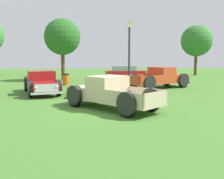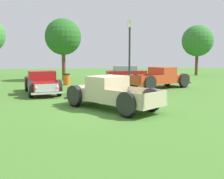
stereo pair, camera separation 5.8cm
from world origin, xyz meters
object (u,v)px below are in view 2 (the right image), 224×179
at_px(pickup_truck_foreground, 106,93).
at_px(oak_tree_east, 63,37).
at_px(lamp_post_near, 130,56).
at_px(pickup_truck_behind_left, 163,78).
at_px(trash_can, 67,79).
at_px(pickup_truck_behind_right, 42,83).
at_px(oak_tree_center, 197,41).
at_px(sedan_distant_b, 126,72).

distance_m(pickup_truck_foreground, oak_tree_east, 15.31).
relative_size(lamp_post_near, oak_tree_east, 0.76).
bearing_deg(lamp_post_near, pickup_truck_behind_left, 44.91).
height_order(pickup_truck_behind_left, trash_can, pickup_truck_behind_left).
bearing_deg(pickup_truck_behind_left, lamp_post_near, -135.09).
xyz_separation_m(pickup_truck_foreground, lamp_post_near, (1.86, 4.16, 1.68)).
distance_m(pickup_truck_foreground, pickup_truck_behind_right, 6.14).
distance_m(pickup_truck_behind_right, oak_tree_east, 10.30).
height_order(lamp_post_near, oak_tree_center, oak_tree_center).
bearing_deg(pickup_truck_foreground, oak_tree_east, 100.63).
height_order(lamp_post_near, trash_can, lamp_post_near).
bearing_deg(pickup_truck_behind_right, lamp_post_near, -8.80).
bearing_deg(pickup_truck_foreground, lamp_post_near, 65.89).
distance_m(pickup_truck_foreground, pickup_truck_behind_left, 8.87).
bearing_deg(pickup_truck_foreground, trash_can, 102.66).
distance_m(pickup_truck_behind_right, oak_tree_center, 22.63).
bearing_deg(pickup_truck_foreground, pickup_truck_behind_right, 125.53).
bearing_deg(pickup_truck_behind_right, oak_tree_east, 85.12).
relative_size(pickup_truck_behind_left, pickup_truck_behind_right, 1.07).
xyz_separation_m(pickup_truck_foreground, trash_can, (-2.29, 10.21, -0.24)).
relative_size(pickup_truck_behind_right, oak_tree_center, 0.82).
distance_m(sedan_distant_b, trash_can, 8.06).
xyz_separation_m(pickup_truck_foreground, oak_tree_center, (13.32, 19.64, 3.53)).
distance_m(pickup_truck_behind_right, lamp_post_near, 5.75).
relative_size(trash_can, oak_tree_center, 0.15).
xyz_separation_m(pickup_truck_behind_right, trash_can, (1.28, 5.21, -0.22)).
height_order(pickup_truck_foreground, sedan_distant_b, pickup_truck_foreground).
bearing_deg(trash_can, sedan_distant_b, 42.31).
bearing_deg(pickup_truck_behind_right, sedan_distant_b, 55.76).
distance_m(lamp_post_near, oak_tree_center, 19.35).
distance_m(pickup_truck_foreground, trash_can, 10.47).
bearing_deg(oak_tree_east, oak_tree_center, 17.30).
bearing_deg(sedan_distant_b, oak_tree_center, 22.56).
bearing_deg(oak_tree_center, pickup_truck_behind_right, -139.07).
bearing_deg(pickup_truck_behind_left, sedan_distant_b, 99.26).
bearing_deg(pickup_truck_behind_right, oak_tree_center, 40.93).
bearing_deg(oak_tree_center, sedan_distant_b, -157.44).
distance_m(pickup_truck_foreground, sedan_distant_b, 16.06).
distance_m(trash_can, oak_tree_east, 5.83).
relative_size(sedan_distant_b, lamp_post_near, 0.92).
height_order(lamp_post_near, oak_tree_east, oak_tree_east).
relative_size(oak_tree_east, oak_tree_center, 0.97).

